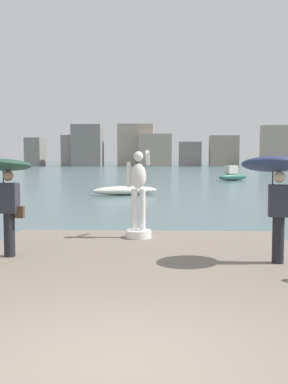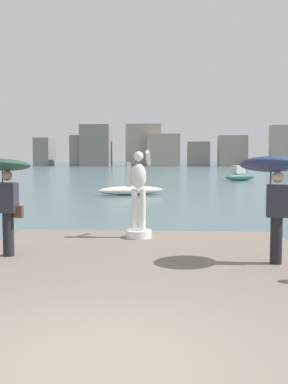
% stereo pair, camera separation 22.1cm
% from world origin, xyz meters
% --- Properties ---
extents(ground_plane, '(400.00, 400.00, 0.00)m').
position_xyz_m(ground_plane, '(0.00, 40.00, 0.00)').
color(ground_plane, '#4C666B').
extents(pier, '(6.87, 10.87, 0.40)m').
position_xyz_m(pier, '(0.00, 2.43, 0.20)').
color(pier, slate).
rests_on(pier, ground).
extents(statue_white_figure, '(0.64, 0.88, 2.17)m').
position_xyz_m(statue_white_figure, '(-0.15, 6.79, 1.27)').
color(statue_white_figure, white).
rests_on(statue_white_figure, pier).
extents(onlooker_left, '(1.24, 1.26, 2.01)m').
position_xyz_m(onlooker_left, '(-2.69, 4.59, 1.98)').
color(onlooker_left, black).
rests_on(onlooker_left, pier).
extents(onlooker_right, '(1.30, 1.32, 2.07)m').
position_xyz_m(onlooker_right, '(2.54, 4.27, 2.04)').
color(onlooker_right, black).
rests_on(onlooker_right, pier).
extents(boat_near, '(4.35, 2.50, 0.57)m').
position_xyz_m(boat_near, '(-1.97, 23.94, 0.28)').
color(boat_near, silver).
rests_on(boat_near, ground).
extents(boat_rightward, '(3.75, 3.27, 1.54)m').
position_xyz_m(boat_rightward, '(7.42, 41.60, 0.54)').
color(boat_rightward, '#336B5B').
rests_on(boat_rightward, ground).
extents(distant_skyline, '(75.93, 11.17, 11.66)m').
position_xyz_m(distant_skyline, '(-0.71, 113.39, 4.74)').
color(distant_skyline, gray).
rests_on(distant_skyline, ground).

